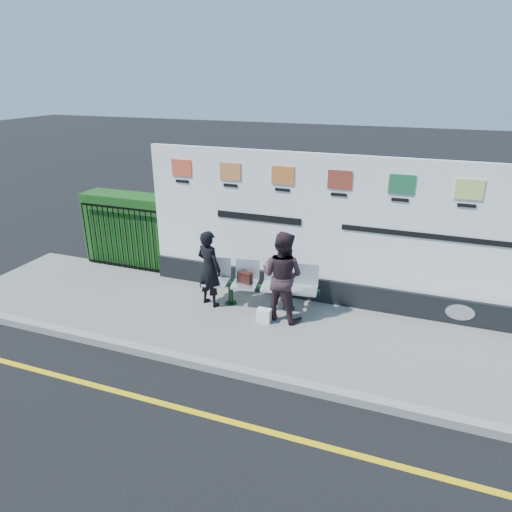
# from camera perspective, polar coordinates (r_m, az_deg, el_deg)

# --- Properties ---
(ground) EXTENTS (80.00, 80.00, 0.00)m
(ground) POSITION_cam_1_polar(r_m,az_deg,el_deg) (6.69, -2.04, -20.29)
(ground) COLOR black
(pavement) EXTENTS (14.00, 3.00, 0.12)m
(pavement) POSITION_cam_1_polar(r_m,az_deg,el_deg) (8.57, 4.33, -9.35)
(pavement) COLOR slate
(pavement) RESTS_ON ground
(kerb) EXTENTS (14.00, 0.18, 0.14)m
(kerb) POSITION_cam_1_polar(r_m,az_deg,el_deg) (7.37, 0.98, -14.99)
(kerb) COLOR gray
(kerb) RESTS_ON ground
(yellow_line) EXTENTS (14.00, 0.10, 0.01)m
(yellow_line) POSITION_cam_1_polar(r_m,az_deg,el_deg) (6.69, -2.04, -20.26)
(yellow_line) COLOR yellow
(yellow_line) RESTS_ON ground
(billboard) EXTENTS (8.00, 0.30, 3.00)m
(billboard) POSITION_cam_1_polar(r_m,az_deg,el_deg) (9.08, 9.98, 1.75)
(billboard) COLOR black
(billboard) RESTS_ON pavement
(hedge) EXTENTS (2.35, 0.70, 1.70)m
(hedge) POSITION_cam_1_polar(r_m,az_deg,el_deg) (11.55, -15.25, 3.31)
(hedge) COLOR #194A16
(hedge) RESTS_ON pavement
(railing) EXTENTS (2.05, 0.06, 1.54)m
(railing) POSITION_cam_1_polar(r_m,az_deg,el_deg) (11.23, -16.50, 2.22)
(railing) COLOR black
(railing) RESTS_ON pavement
(bench) EXTENTS (2.34, 0.92, 0.49)m
(bench) POSITION_cam_1_polar(r_m,az_deg,el_deg) (9.16, 0.44, -4.92)
(bench) COLOR silver
(bench) RESTS_ON pavement
(woman_left) EXTENTS (0.66, 0.54, 1.57)m
(woman_left) POSITION_cam_1_polar(r_m,az_deg,el_deg) (9.07, -5.88, -1.57)
(woman_left) COLOR black
(woman_left) RESTS_ON pavement
(woman_right) EXTENTS (0.96, 0.81, 1.74)m
(woman_right) POSITION_cam_1_polar(r_m,az_deg,el_deg) (8.50, 3.29, -2.51)
(woman_right) COLOR #301F25
(woman_right) RESTS_ON pavement
(handbag_brown) EXTENTS (0.31, 0.19, 0.23)m
(handbag_brown) POSITION_cam_1_polar(r_m,az_deg,el_deg) (9.06, -1.40, -2.71)
(handbag_brown) COLOR black
(handbag_brown) RESTS_ON bench
(carrier_bag_white) EXTENTS (0.26, 0.16, 0.26)m
(carrier_bag_white) POSITION_cam_1_polar(r_m,az_deg,el_deg) (8.67, 0.99, -7.44)
(carrier_bag_white) COLOR white
(carrier_bag_white) RESTS_ON pavement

